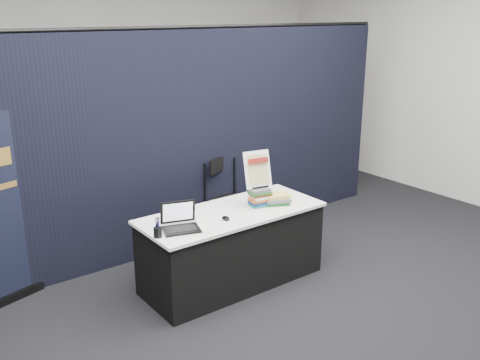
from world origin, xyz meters
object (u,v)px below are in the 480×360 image
Objects in this scene: display_table at (232,247)px; book_stack_tall at (259,197)px; info_sign at (258,170)px; book_stack_short at (277,199)px; laptop at (179,223)px; stacking_chair at (229,197)px.

display_table is 8.62× the size of book_stack_tall.
display_table is 4.84× the size of info_sign.
book_stack_tall is 0.56× the size of info_sign.
book_stack_tall is 0.19m from book_stack_short.
laptop is 0.94m from book_stack_tall.
book_stack_short is (0.18, -0.07, -0.04)m from book_stack_tall.
laptop is 1.76× the size of book_stack_tall.
book_stack_short is 0.37m from info_sign.
display_table is at bearing 24.96° from laptop.
display_table is 0.80m from info_sign.
book_stack_short is at bearing -17.24° from info_sign.
info_sign is at bearing 151.41° from book_stack_short.
laptop reaches higher than book_stack_tall.
laptop reaches higher than stacking_chair.
laptop is 0.37× the size of stacking_chair.
info_sign reaches higher than display_table.
stacking_chair is (1.19, 0.90, -0.26)m from laptop.
display_table is 4.90× the size of laptop.
display_table is at bearing -148.88° from stacking_chair.
info_sign reaches higher than stacking_chair.
book_stack_short is 0.28× the size of stacking_chair.
book_stack_tall is (0.31, -0.03, 0.46)m from display_table.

